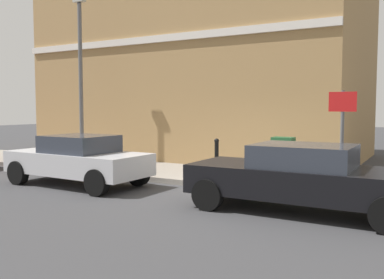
% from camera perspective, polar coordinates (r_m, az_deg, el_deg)
% --- Properties ---
extents(ground, '(80.00, 80.00, 0.00)m').
position_cam_1_polar(ground, '(10.25, 4.58, -7.34)').
color(ground, '#38383A').
extents(sidewalk, '(2.80, 30.00, 0.15)m').
position_cam_1_polar(sidewalk, '(15.11, -13.37, -3.39)').
color(sidewalk, gray).
rests_on(sidewalk, ground).
extents(corner_building, '(7.92, 12.44, 7.51)m').
position_cam_1_polar(corner_building, '(18.36, 2.24, 9.58)').
color(corner_building, '#9E7A4C').
rests_on(corner_building, ground).
extents(car_black, '(1.88, 4.44, 1.35)m').
position_cam_1_polar(car_black, '(8.67, 14.55, -4.89)').
color(car_black, black).
rests_on(car_black, ground).
extents(car_silver, '(1.86, 4.02, 1.34)m').
position_cam_1_polar(car_silver, '(11.67, -15.10, -2.59)').
color(car_silver, '#B7B7BC').
rests_on(car_silver, ground).
extents(utility_cabinet, '(0.46, 0.61, 1.15)m').
position_cam_1_polar(utility_cabinet, '(11.34, 12.14, -2.81)').
color(utility_cabinet, '#1E4C28').
rests_on(utility_cabinet, sidewalk).
extents(bollard_near_cabinet, '(0.14, 0.14, 1.04)m').
position_cam_1_polar(bollard_near_cabinet, '(12.18, 3.33, -2.12)').
color(bollard_near_cabinet, black).
rests_on(bollard_near_cabinet, sidewalk).
extents(street_sign, '(0.08, 0.60, 2.30)m').
position_cam_1_polar(street_sign, '(10.01, 19.58, 1.74)').
color(street_sign, '#59595B').
rests_on(street_sign, sidewalk).
extents(lamppost, '(0.20, 0.44, 5.72)m').
position_cam_1_polar(lamppost, '(15.31, -14.78, 8.79)').
color(lamppost, '#59595B').
rests_on(lamppost, sidewalk).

